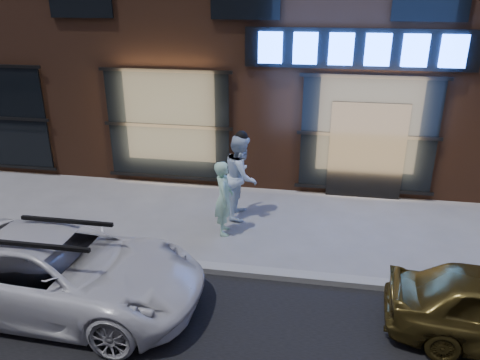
{
  "coord_description": "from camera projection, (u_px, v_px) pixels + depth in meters",
  "views": [
    {
      "loc": [
        -1.21,
        -7.19,
        4.87
      ],
      "look_at": [
        -2.72,
        1.6,
        1.2
      ],
      "focal_mm": 35.0,
      "sensor_mm": 36.0,
      "label": 1
    }
  ],
  "objects": [
    {
      "name": "white_suv",
      "position": [
        60.0,
        271.0,
        7.54
      ],
      "size": [
        4.72,
        2.27,
        1.3
      ],
      "primitive_type": "imported",
      "rotation": [
        0.0,
        0.0,
        1.54
      ],
      "color": "silver",
      "rests_on": "ground"
    },
    {
      "name": "man_cap",
      "position": [
        241.0,
        176.0,
        10.48
      ],
      "size": [
        0.75,
        0.96,
        1.93
      ],
      "primitive_type": "imported",
      "rotation": [
        0.0,
        0.0,
        1.6
      ],
      "color": "white",
      "rests_on": "ground"
    },
    {
      "name": "ground",
      "position": [
        377.0,
        287.0,
        8.22
      ],
      "size": [
        90.0,
        90.0,
        0.0
      ],
      "primitive_type": "plane",
      "color": "slate",
      "rests_on": "ground"
    },
    {
      "name": "curb",
      "position": [
        377.0,
        284.0,
        8.2
      ],
      "size": [
        60.0,
        0.25,
        0.12
      ],
      "primitive_type": "cube",
      "color": "gray",
      "rests_on": "ground"
    },
    {
      "name": "man_bowtie",
      "position": [
        224.0,
        198.0,
        9.76
      ],
      "size": [
        0.49,
        0.65,
        1.62
      ],
      "primitive_type": "imported",
      "rotation": [
        0.0,
        0.0,
        1.75
      ],
      "color": "#BDF9DD",
      "rests_on": "ground"
    }
  ]
}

